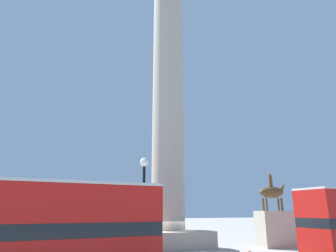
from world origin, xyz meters
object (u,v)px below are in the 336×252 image
(monument_column, at_px, (168,122))
(street_lamp, at_px, (143,204))
(equestrian_statue, at_px, (274,223))
(bus_a, at_px, (18,232))

(monument_column, distance_m, street_lamp, 7.13)
(monument_column, relative_size, equestrian_statue, 3.86)
(monument_column, height_order, bus_a, monument_column)
(bus_a, relative_size, street_lamp, 1.90)
(equestrian_statue, height_order, street_lamp, equestrian_statue)
(bus_a, distance_m, equestrian_statue, 22.43)
(bus_a, relative_size, equestrian_statue, 1.71)
(bus_a, xyz_separation_m, equestrian_statue, (20.24, 9.66, -0.33))
(monument_column, bearing_deg, equestrian_statue, 19.82)
(monument_column, distance_m, bus_a, 11.79)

